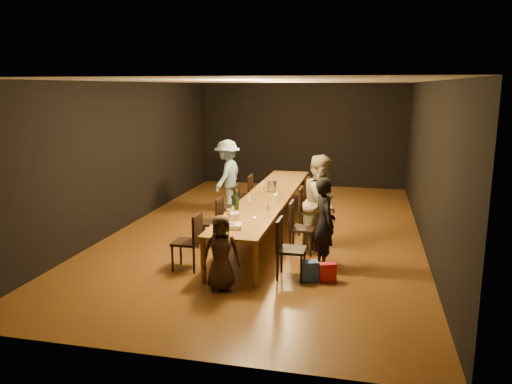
% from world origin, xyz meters
% --- Properties ---
extents(ground, '(10.00, 10.00, 0.00)m').
position_xyz_m(ground, '(0.00, 0.00, 0.00)').
color(ground, '#4D2A13').
rests_on(ground, ground).
extents(room_shell, '(6.04, 10.04, 3.02)m').
position_xyz_m(room_shell, '(0.00, 0.00, 2.08)').
color(room_shell, black).
rests_on(room_shell, ground).
extents(table, '(0.90, 6.00, 0.75)m').
position_xyz_m(table, '(0.00, 0.00, 0.70)').
color(table, brown).
rests_on(table, ground).
extents(chair_right_0, '(0.42, 0.42, 0.93)m').
position_xyz_m(chair_right_0, '(0.85, -2.40, 0.47)').
color(chair_right_0, black).
rests_on(chair_right_0, ground).
extents(chair_right_1, '(0.42, 0.42, 0.93)m').
position_xyz_m(chair_right_1, '(0.85, -1.20, 0.47)').
color(chair_right_1, black).
rests_on(chair_right_1, ground).
extents(chair_right_2, '(0.42, 0.42, 0.93)m').
position_xyz_m(chair_right_2, '(0.85, 0.00, 0.47)').
color(chair_right_2, black).
rests_on(chair_right_2, ground).
extents(chair_right_3, '(0.42, 0.42, 0.93)m').
position_xyz_m(chair_right_3, '(0.85, 1.20, 0.47)').
color(chair_right_3, black).
rests_on(chair_right_3, ground).
extents(chair_left_0, '(0.42, 0.42, 0.93)m').
position_xyz_m(chair_left_0, '(-0.85, -2.40, 0.47)').
color(chair_left_0, black).
rests_on(chair_left_0, ground).
extents(chair_left_1, '(0.42, 0.42, 0.93)m').
position_xyz_m(chair_left_1, '(-0.85, -1.20, 0.47)').
color(chair_left_1, black).
rests_on(chair_left_1, ground).
extents(chair_left_2, '(0.42, 0.42, 0.93)m').
position_xyz_m(chair_left_2, '(-0.85, 0.00, 0.47)').
color(chair_left_2, black).
rests_on(chair_left_2, ground).
extents(chair_left_3, '(0.42, 0.42, 0.93)m').
position_xyz_m(chair_left_3, '(-0.85, 1.20, 0.47)').
color(chair_left_3, black).
rests_on(chair_left_3, ground).
extents(woman_birthday, '(0.56, 0.65, 1.51)m').
position_xyz_m(woman_birthday, '(1.30, -1.89, 0.75)').
color(woman_birthday, black).
rests_on(woman_birthday, ground).
extents(woman_tan, '(0.91, 1.02, 1.73)m').
position_xyz_m(woman_tan, '(1.15, -0.93, 0.87)').
color(woman_tan, tan).
rests_on(woman_tan, ground).
extents(man_blue, '(0.75, 1.15, 1.68)m').
position_xyz_m(man_blue, '(-1.30, 1.53, 0.84)').
color(man_blue, '#81A4C8').
rests_on(man_blue, ground).
extents(child, '(0.64, 0.55, 1.11)m').
position_xyz_m(child, '(-0.07, -3.07, 0.56)').
color(child, '#3C2C22').
rests_on(child, ground).
extents(gift_bag_red, '(0.28, 0.21, 0.30)m').
position_xyz_m(gift_bag_red, '(1.41, -2.45, 0.15)').
color(gift_bag_red, red).
rests_on(gift_bag_red, ground).
extents(gift_bag_blue, '(0.30, 0.25, 0.32)m').
position_xyz_m(gift_bag_blue, '(1.14, -2.48, 0.16)').
color(gift_bag_blue, '#244EA0').
rests_on(gift_bag_blue, ground).
extents(birthday_cake, '(0.36, 0.31, 0.08)m').
position_xyz_m(birthday_cake, '(-0.08, -2.46, 0.79)').
color(birthday_cake, white).
rests_on(birthday_cake, table).
extents(plate_stack, '(0.25, 0.25, 0.11)m').
position_xyz_m(plate_stack, '(-0.19, -1.95, 0.81)').
color(plate_stack, silver).
rests_on(plate_stack, table).
extents(champagne_bottle, '(0.11, 0.11, 0.37)m').
position_xyz_m(champagne_bottle, '(-0.31, -1.29, 0.94)').
color(champagne_bottle, black).
rests_on(champagne_bottle, table).
extents(ice_bucket, '(0.21, 0.21, 0.23)m').
position_xyz_m(ice_bucket, '(-0.02, 0.45, 0.86)').
color(ice_bucket, silver).
rests_on(ice_bucket, table).
extents(wineglass_0, '(0.06, 0.06, 0.21)m').
position_xyz_m(wineglass_0, '(-0.24, -2.09, 0.85)').
color(wineglass_0, beige).
rests_on(wineglass_0, table).
extents(wineglass_1, '(0.06, 0.06, 0.21)m').
position_xyz_m(wineglass_1, '(0.30, -1.58, 0.85)').
color(wineglass_1, beige).
rests_on(wineglass_1, table).
extents(wineglass_2, '(0.06, 0.06, 0.21)m').
position_xyz_m(wineglass_2, '(-0.14, -1.03, 0.85)').
color(wineglass_2, silver).
rests_on(wineglass_2, table).
extents(wineglass_3, '(0.06, 0.06, 0.21)m').
position_xyz_m(wineglass_3, '(0.26, -0.36, 0.85)').
color(wineglass_3, beige).
rests_on(wineglass_3, table).
extents(wineglass_4, '(0.06, 0.06, 0.21)m').
position_xyz_m(wineglass_4, '(-0.20, 0.36, 0.85)').
color(wineglass_4, silver).
rests_on(wineglass_4, table).
extents(wineglass_5, '(0.06, 0.06, 0.21)m').
position_xyz_m(wineglass_5, '(0.24, 0.80, 0.85)').
color(wineglass_5, silver).
rests_on(wineglass_5, table).
extents(tealight_near, '(0.05, 0.05, 0.03)m').
position_xyz_m(tealight_near, '(0.15, -1.87, 0.77)').
color(tealight_near, '#B2B7B2').
rests_on(tealight_near, table).
extents(tealight_mid, '(0.05, 0.05, 0.03)m').
position_xyz_m(tealight_mid, '(0.15, -0.03, 0.77)').
color(tealight_mid, '#B2B7B2').
rests_on(tealight_mid, table).
extents(tealight_far, '(0.05, 0.05, 0.03)m').
position_xyz_m(tealight_far, '(0.15, 1.41, 0.77)').
color(tealight_far, '#B2B7B2').
rests_on(tealight_far, table).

